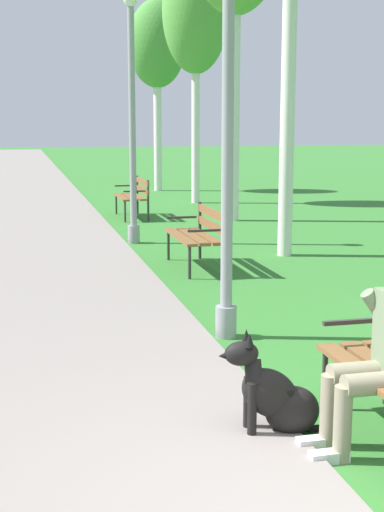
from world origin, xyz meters
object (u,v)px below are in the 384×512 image
(dog_black, at_px, (277,396))
(birch_tree_fifth, at_px, (196,12))
(lamp_post_mid, at_px, (132,114))
(park_bench_far, at_px, (134,194))
(birch_tree_sixth, at_px, (157,46))
(park_bench_mid, at_px, (199,232))
(lamp_post_near, at_px, (228,91))

(dog_black, height_order, birch_tree_fifth, birch_tree_fifth)
(lamp_post_mid, bearing_deg, birch_tree_fifth, 67.05)
(park_bench_far, bearing_deg, birch_tree_sixth, 74.72)
(park_bench_mid, bearing_deg, birch_tree_fifth, 76.73)
(park_bench_mid, xyz_separation_m, birch_tree_sixth, (1.66, 11.86, 3.69))
(lamp_post_near, bearing_deg, birch_tree_fifth, 77.79)
(lamp_post_mid, distance_m, birch_tree_fifth, 6.90)
(dog_black, relative_size, birch_tree_fifth, 0.13)
(park_bench_mid, bearing_deg, park_bench_far, 90.27)
(park_bench_mid, bearing_deg, lamp_post_mid, 103.33)
(park_bench_mid, relative_size, dog_black, 1.80)
(park_bench_mid, distance_m, dog_black, 5.57)
(lamp_post_near, bearing_deg, park_bench_far, 86.63)
(lamp_post_near, xyz_separation_m, birch_tree_fifth, (2.50, 11.57, 2.38))
(dog_black, bearing_deg, lamp_post_mid, 87.90)
(birch_tree_fifth, height_order, birch_tree_sixth, birch_tree_fifth)
(lamp_post_near, height_order, lamp_post_mid, lamp_post_near)
(dog_black, xyz_separation_m, lamp_post_near, (0.29, 2.19, 2.02))
(lamp_post_near, distance_m, birch_tree_sixth, 15.45)
(park_bench_mid, distance_m, birch_tree_fifth, 9.45)
(park_bench_far, bearing_deg, lamp_post_near, -93.37)
(park_bench_far, relative_size, birch_tree_sixth, 0.27)
(park_bench_far, height_order, dog_black, park_bench_far)
(dog_black, bearing_deg, birch_tree_sixth, 81.79)
(dog_black, relative_size, lamp_post_near, 0.19)
(birch_tree_sixth, bearing_deg, birch_tree_fifth, -85.42)
(lamp_post_mid, xyz_separation_m, birch_tree_fifth, (2.50, 5.91, 2.51))
(birch_tree_fifth, bearing_deg, park_bench_far, -127.44)
(park_bench_far, bearing_deg, birch_tree_fifth, 52.56)
(park_bench_far, distance_m, lamp_post_mid, 3.75)
(park_bench_mid, relative_size, park_bench_far, 1.00)
(park_bench_far, height_order, birch_tree_sixth, birch_tree_sixth)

